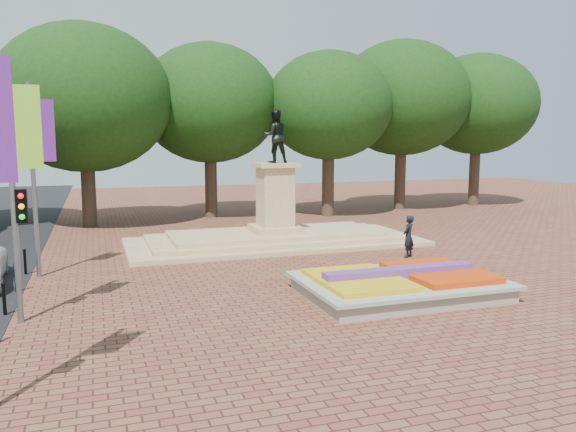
# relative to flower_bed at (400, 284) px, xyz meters

# --- Properties ---
(ground) EXTENTS (90.00, 90.00, 0.00)m
(ground) POSITION_rel_flower_bed_xyz_m (-1.03, 2.00, -0.38)
(ground) COLOR brown
(ground) RESTS_ON ground
(flower_bed) EXTENTS (6.30, 4.30, 0.91)m
(flower_bed) POSITION_rel_flower_bed_xyz_m (0.00, 0.00, 0.00)
(flower_bed) COLOR gray
(flower_bed) RESTS_ON ground
(monument) EXTENTS (14.00, 6.00, 6.40)m
(monument) POSITION_rel_flower_bed_xyz_m (-1.03, 10.00, 0.50)
(monument) COLOR tan
(monument) RESTS_ON ground
(tree_row_back) EXTENTS (44.80, 8.80, 10.43)m
(tree_row_back) POSITION_rel_flower_bed_xyz_m (1.31, 20.00, 6.29)
(tree_row_back) COLOR #3A2B20
(tree_row_back) RESTS_ON ground
(banner_poles) EXTENTS (0.88, 11.17, 7.00)m
(banner_poles) POSITION_rel_flower_bed_xyz_m (-11.10, 0.69, 3.50)
(banner_poles) COLOR slate
(banner_poles) RESTS_ON ground
(pedestrian) EXTENTS (0.78, 0.75, 1.80)m
(pedestrian) POSITION_rel_flower_bed_xyz_m (3.37, 5.13, 0.52)
(pedestrian) COLOR black
(pedestrian) RESTS_ON ground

